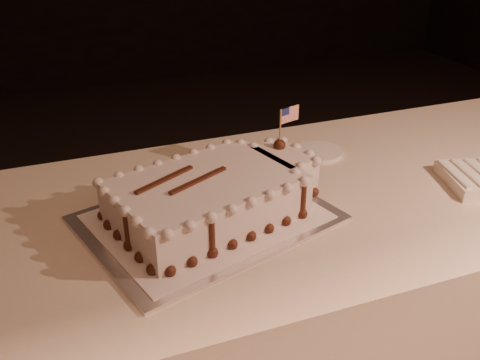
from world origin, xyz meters
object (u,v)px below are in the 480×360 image
object	(u,v)px
sheet_cake	(217,194)
side_plate	(319,152)
cake_board	(207,218)
banquet_table	(331,300)

from	to	relation	value
sheet_cake	side_plate	size ratio (longest dim) A/B	3.84
side_plate	cake_board	bearing A→B (deg)	-151.19
cake_board	banquet_table	bearing A→B (deg)	-11.50
banquet_table	cake_board	distance (m)	0.53
banquet_table	side_plate	size ratio (longest dim) A/B	17.70
cake_board	side_plate	distance (m)	0.46
banquet_table	sheet_cake	xyz separation A→B (m)	(-0.34, -0.02, 0.43)
banquet_table	sheet_cake	size ratio (longest dim) A/B	4.61
banquet_table	sheet_cake	distance (m)	0.55
cake_board	sheet_cake	size ratio (longest dim) A/B	1.02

